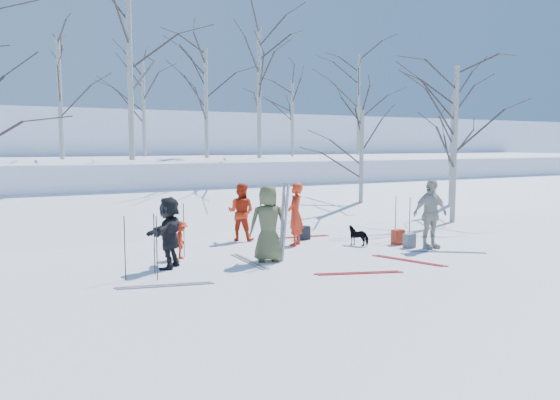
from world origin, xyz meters
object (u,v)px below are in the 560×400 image
skier_red_north (295,214)px  skier_redor_behind (241,212)px  skier_grey_west (169,232)px  skier_olive_center (268,223)px  backpack_red (398,237)px  backpack_dark (304,233)px  skier_cream_east (430,214)px  skier_red_seated (181,240)px  backpack_grey (409,241)px  dog (359,236)px

skier_red_north → skier_redor_behind: (-1.00, 1.44, -0.04)m
skier_redor_behind → skier_grey_west: bearing=84.3°
skier_olive_center → skier_redor_behind: 3.02m
backpack_red → backpack_dark: (-1.93, 1.94, -0.01)m
skier_cream_east → backpack_red: skier_cream_east is taller
skier_redor_behind → skier_cream_east: 5.33m
skier_red_seated → backpack_grey: (5.91, -1.56, -0.27)m
skier_red_north → skier_grey_west: 4.05m
skier_redor_behind → dog: 3.47m
skier_red_north → skier_redor_behind: bearing=-97.2°
skier_red_north → skier_red_seated: skier_red_north is taller
skier_red_seated → skier_cream_east: size_ratio=0.50×
dog → backpack_grey: dog is taller
backpack_grey → backpack_dark: backpack_dark is taller
skier_red_seated → backpack_grey: size_ratio=2.45×
skier_redor_behind → backpack_red: (3.61, -2.69, -0.63)m
skier_olive_center → backpack_red: skier_olive_center is taller
skier_red_north → skier_cream_east: skier_cream_east is taller
backpack_red → backpack_dark: 2.73m
skier_red_north → backpack_red: skier_red_north is taller
backpack_grey → skier_red_seated: bearing=165.2°
skier_red_north → backpack_grey: (2.56, -1.77, -0.68)m
skier_olive_center → dog: 3.32m
skier_olive_center → backpack_dark: bearing=-117.9°
skier_red_seated → dog: size_ratio=1.44×
skier_cream_east → dog: bearing=141.3°
skier_olive_center → backpack_grey: 4.25m
skier_red_seated → dog: bearing=-76.7°
skier_red_seated → skier_grey_west: bearing=167.5°
skier_olive_center → skier_cream_east: skier_cream_east is taller
skier_olive_center → backpack_grey: size_ratio=4.84×
skier_olive_center → dog: (3.18, 0.69, -0.65)m
skier_olive_center → skier_cream_east: bearing=-168.9°
dog → skier_red_north: bearing=-58.0°
skier_cream_east → backpack_grey: bearing=146.5°
backpack_red → backpack_grey: bearing=-95.0°
skier_grey_west → backpack_grey: skier_grey_west is taller
skier_olive_center → skier_grey_west: size_ratio=1.13×
skier_red_north → skier_cream_east: bearing=103.0°
skier_red_seated → skier_grey_west: (-0.56, -0.86, 0.35)m
skier_olive_center → skier_red_seated: bearing=-18.8°
backpack_grey → backpack_dark: bearing=127.4°
skier_cream_east → backpack_grey: (-0.43, 0.32, -0.75)m
skier_redor_behind → skier_red_seated: bearing=78.6°
skier_olive_center → backpack_grey: (4.18, -0.26, -0.73)m
skier_olive_center → skier_red_north: skier_olive_center is taller
skier_olive_center → backpack_grey: skier_olive_center is taller
skier_grey_west → backpack_dark: size_ratio=4.08×
skier_redor_behind → backpack_grey: size_ratio=4.40×
backpack_red → skier_red_north: bearing=154.5°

